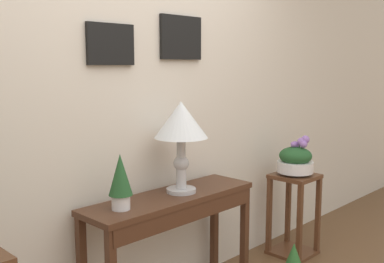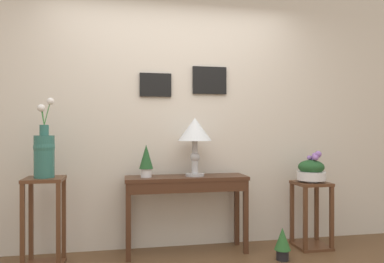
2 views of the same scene
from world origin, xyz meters
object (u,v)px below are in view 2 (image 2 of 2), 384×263
pedestal_stand_left (44,223)px  pedestal_stand_right (311,215)px  flower_vase_tall_left (44,151)px  potted_plant_on_console (146,159)px  potted_plant_floor (282,242)px  planter_bowl_wide_right (311,170)px  console_table (187,189)px  table_lamp (195,133)px

pedestal_stand_left → pedestal_stand_right: 2.54m
flower_vase_tall_left → potted_plant_on_console: bearing=8.2°
pedestal_stand_left → flower_vase_tall_left: 0.62m
pedestal_stand_left → potted_plant_floor: 2.12m
potted_plant_on_console → pedestal_stand_left: size_ratio=0.40×
pedestal_stand_right → planter_bowl_wide_right: bearing=-43.7°
pedestal_stand_left → flower_vase_tall_left: size_ratio=1.12×
console_table → table_lamp: table_lamp is taller
table_lamp → pedestal_stand_right: table_lamp is taller
pedestal_stand_left → flower_vase_tall_left: flower_vase_tall_left is taller
pedestal_stand_left → pedestal_stand_right: size_ratio=1.17×
potted_plant_on_console → potted_plant_floor: (1.21, -0.36, -0.75)m
table_lamp → potted_plant_floor: table_lamp is taller
table_lamp → pedestal_stand_left: size_ratio=0.73×
console_table → pedestal_stand_right: console_table is taller
pedestal_stand_left → table_lamp: bearing=5.8°
flower_vase_tall_left → planter_bowl_wide_right: flower_vase_tall_left is taller
console_table → flower_vase_tall_left: 1.33m
table_lamp → planter_bowl_wide_right: table_lamp is taller
pedestal_stand_right → potted_plant_floor: size_ratio=2.23×
console_table → potted_plant_on_console: size_ratio=3.79×
potted_plant_on_console → pedestal_stand_left: 1.04m
potted_plant_on_console → potted_plant_floor: size_ratio=1.04×
potted_plant_on_console → potted_plant_floor: bearing=-16.4°
table_lamp → planter_bowl_wide_right: (1.19, -0.08, -0.38)m
pedestal_stand_left → potted_plant_floor: bearing=-6.2°
flower_vase_tall_left → pedestal_stand_right: size_ratio=1.04×
pedestal_stand_left → planter_bowl_wide_right: planter_bowl_wide_right is taller
pedestal_stand_left → planter_bowl_wide_right: 2.57m
pedestal_stand_right → table_lamp: bearing=176.0°
potted_plant_on_console → planter_bowl_wide_right: size_ratio=0.98×
pedestal_stand_left → flower_vase_tall_left: bearing=90.5°
table_lamp → pedestal_stand_left: bearing=-174.2°
potted_plant_on_console → planter_bowl_wide_right: 1.67m
potted_plant_on_console → pedestal_stand_left: potted_plant_on_console is taller
table_lamp → pedestal_stand_right: size_ratio=0.85×
table_lamp → pedestal_stand_right: 1.45m
pedestal_stand_right → planter_bowl_wide_right: (0.00, -0.00, 0.45)m
potted_plant_on_console → planter_bowl_wide_right: bearing=-2.6°
potted_plant_floor → table_lamp: bearing=153.8°
table_lamp → flower_vase_tall_left: (-1.36, -0.14, -0.15)m
potted_plant_on_console → pedestal_stand_left: bearing=-171.7°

